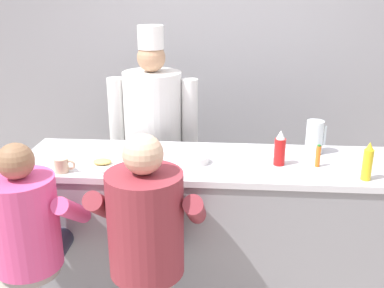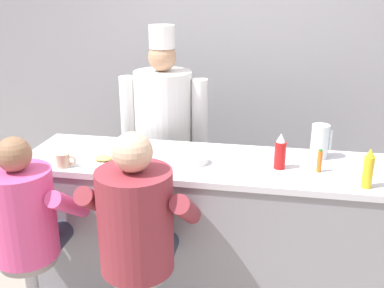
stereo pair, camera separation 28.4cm
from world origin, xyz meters
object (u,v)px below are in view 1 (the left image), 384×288
Objects in this scene: diner_seated_maroon at (147,227)px; mustard_bottle_yellow at (368,162)px; coffee_mug_white at (136,165)px; hot_sauce_bottle_orange at (318,156)px; diner_seated_pink at (28,227)px; cereal_bowl at (197,159)px; breakfast_plate at (103,164)px; ketchup_bottle_red at (280,149)px; cook_in_whites_near at (153,131)px; water_pitcher_clear at (314,137)px; coffee_mug_tan at (62,165)px.

mustard_bottle_yellow is at bearing 14.97° from diner_seated_maroon.
hot_sauce_bottle_orange is at bearing 8.86° from coffee_mug_white.
mustard_bottle_yellow is 1.82× the size of coffee_mug_white.
cereal_bowl is at bearing 29.62° from diner_seated_pink.
breakfast_plate is 0.19× the size of diner_seated_pink.
ketchup_bottle_red is 1.18m from cook_in_whites_near.
water_pitcher_clear is 0.16× the size of diner_seated_maroon.
diner_seated_maroon is (-1.24, -0.33, -0.29)m from mustard_bottle_yellow.
coffee_mug_tan is 0.44m from coffee_mug_white.
mustard_bottle_yellow is at bearing -61.87° from water_pitcher_clear.
breakfast_plate is at bearing 162.78° from coffee_mug_white.
coffee_mug_white is at bearing -159.78° from water_pitcher_clear.
diner_seated_pink is (-0.33, -0.41, -0.23)m from breakfast_plate.
coffee_mug_white is (-1.36, 0.01, -0.06)m from mustard_bottle_yellow.
water_pitcher_clear is at bearing 36.78° from diner_seated_maroon.
breakfast_plate is 0.18× the size of diner_seated_maroon.
coffee_mug_tan is (-0.80, -0.21, 0.02)m from cereal_bowl.
coffee_mug_white is 0.07× the size of cook_in_whites_near.
hot_sauce_bottle_orange is 0.76m from cereal_bowl.
cook_in_whites_near is (-0.40, 0.74, -0.06)m from cereal_bowl.
cook_in_whites_near is at bearing 67.14° from coffee_mug_tan.
diner_seated_pink is at bearing -155.78° from water_pitcher_clear.
mustard_bottle_yellow is at bearing -22.10° from ketchup_bottle_red.
diner_seated_maroon reaches higher than coffee_mug_white.
ketchup_bottle_red is 0.53m from cereal_bowl.
coffee_mug_white is (0.44, 0.03, 0.00)m from coffee_mug_tan.
hot_sauce_bottle_orange is 1.57m from coffee_mug_tan.
mustard_bottle_yellow is 1.03× the size of water_pitcher_clear.
coffee_mug_tan is at bearing -172.40° from hot_sauce_bottle_orange.
hot_sauce_bottle_orange is at bearing 7.60° from coffee_mug_tan.
diner_seated_maroon reaches higher than hot_sauce_bottle_orange.
hot_sauce_bottle_orange is 1.15m from diner_seated_maroon.
coffee_mug_tan is 0.09× the size of diner_seated_maroon.
ketchup_bottle_red is 0.90m from coffee_mug_white.
cook_in_whites_near is at bearing 141.39° from ketchup_bottle_red.
diner_seated_maroon is (-0.99, -0.51, -0.25)m from hot_sauce_bottle_orange.
cereal_bowl is (-0.76, 0.00, -0.05)m from hot_sauce_bottle_orange.
coffee_mug_white is at bearing 109.77° from diner_seated_maroon.
breakfast_plate is 0.24m from coffee_mug_white.
diner_seated_pink is (-1.69, -0.76, -0.32)m from water_pitcher_clear.
coffee_mug_tan is at bearing -170.49° from ketchup_bottle_red.
hot_sauce_bottle_orange is 0.10× the size of diner_seated_maroon.
diner_seated_pink is at bearing -110.04° from coffee_mug_tan.
hot_sauce_bottle_orange is 1.10× the size of coffee_mug_tan.
diner_seated_pink is at bearing -170.09° from mustard_bottle_yellow.
mustard_bottle_yellow is 1.80m from coffee_mug_tan.
diner_seated_maroon is (0.56, -0.30, -0.22)m from coffee_mug_tan.
coffee_mug_white is at bearing 4.39° from coffee_mug_tan.
ketchup_bottle_red is 0.52m from mustard_bottle_yellow.
coffee_mug_tan is 0.10× the size of diner_seated_pink.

